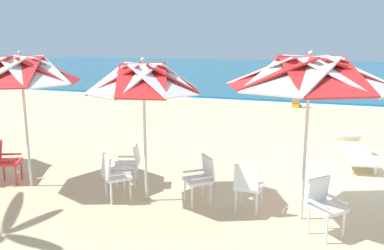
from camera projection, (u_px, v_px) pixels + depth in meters
ground_plane at (357, 177)px, 8.58m from camera, size 80.00×80.00×0.00m
sea at (340, 73)px, 34.41m from camera, size 80.00×36.00×0.10m
surf_foam at (345, 106)px, 17.51m from camera, size 80.00×0.70×0.01m
beach_umbrella_0 at (310, 74)px, 6.07m from camera, size 2.57×2.57×2.71m
plastic_chair_0 at (248, 184)px, 6.72m from camera, size 0.46×0.49×0.87m
plastic_chair_1 at (324, 203)px, 5.95m from camera, size 0.63×0.63×0.87m
beach_umbrella_1 at (144, 80)px, 6.86m from camera, size 2.03×2.03×2.57m
plastic_chair_2 at (130, 162)px, 7.94m from camera, size 0.58×0.56×0.87m
plastic_chair_3 at (114, 174)px, 7.22m from camera, size 0.63×0.63×0.87m
plastic_chair_4 at (201, 177)px, 7.09m from camera, size 0.63×0.63×0.87m
beach_umbrella_2 at (21, 71)px, 7.56m from camera, size 2.19×2.19×2.66m
plastic_chair_5 at (5, 160)px, 8.10m from camera, size 0.61×0.59×0.87m
sun_lounger_1 at (355, 151)px, 9.50m from camera, size 0.94×2.21×0.62m
beachgoer_seated at (296, 100)px, 17.28m from camera, size 0.30×0.93×0.92m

